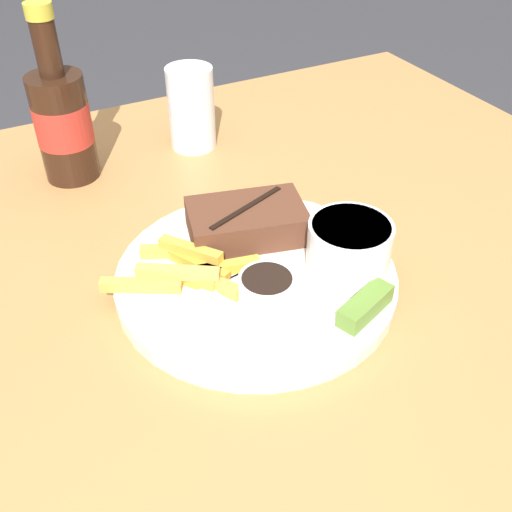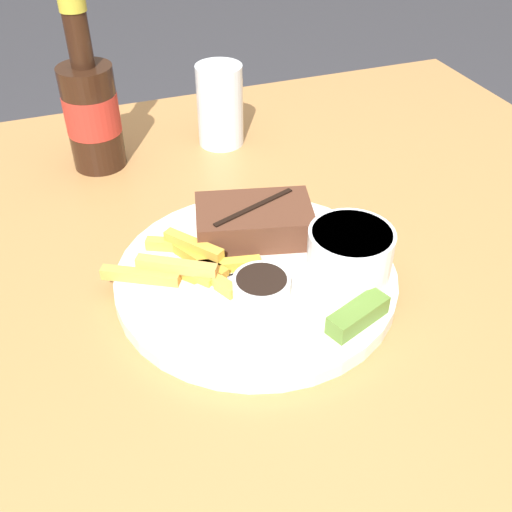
# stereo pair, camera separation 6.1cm
# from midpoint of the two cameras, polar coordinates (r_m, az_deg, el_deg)

# --- Properties ---
(dining_table) EXTENTS (1.11, 1.00, 0.73)m
(dining_table) POSITION_cam_midpoint_polar(r_m,az_deg,el_deg) (0.70, 2.54, -8.15)
(dining_table) COLOR #A87542
(dining_table) RESTS_ON ground_plane
(dinner_plate) EXTENTS (0.29, 0.29, 0.02)m
(dinner_plate) POSITION_cam_midpoint_polar(r_m,az_deg,el_deg) (0.63, 2.78, -2.17)
(dinner_plate) COLOR silver
(dinner_plate) RESTS_ON dining_table
(steak_portion) EXTENTS (0.14, 0.11, 0.04)m
(steak_portion) POSITION_cam_midpoint_polar(r_m,az_deg,el_deg) (0.67, 2.46, 3.25)
(steak_portion) COLOR #512D1E
(steak_portion) RESTS_ON dinner_plate
(fries_pile) EXTENTS (0.16, 0.12, 0.02)m
(fries_pile) POSITION_cam_midpoint_polar(r_m,az_deg,el_deg) (0.62, -3.73, -0.81)
(fries_pile) COLOR gold
(fries_pile) RESTS_ON dinner_plate
(coleslaw_cup) EXTENTS (0.09, 0.09, 0.06)m
(coleslaw_cup) POSITION_cam_midpoint_polar(r_m,az_deg,el_deg) (0.61, 11.79, 0.14)
(coleslaw_cup) COLOR white
(coleslaw_cup) RESTS_ON dinner_plate
(dipping_sauce_cup) EXTENTS (0.06, 0.06, 0.03)m
(dipping_sauce_cup) POSITION_cam_midpoint_polar(r_m,az_deg,el_deg) (0.59, 3.52, -3.12)
(dipping_sauce_cup) COLOR silver
(dipping_sauce_cup) RESTS_ON dinner_plate
(pickle_spear) EXTENTS (0.07, 0.04, 0.02)m
(pickle_spear) POSITION_cam_midpoint_polar(r_m,az_deg,el_deg) (0.58, 12.72, -5.64)
(pickle_spear) COLOR #567A2D
(pickle_spear) RESTS_ON dinner_plate
(fork_utensil) EXTENTS (0.13, 0.03, 0.00)m
(fork_utensil) POSITION_cam_midpoint_polar(r_m,az_deg,el_deg) (0.60, -3.65, -3.62)
(fork_utensil) COLOR #B7B7BC
(fork_utensil) RESTS_ON dinner_plate
(beer_bottle) EXTENTS (0.07, 0.07, 0.23)m
(beer_bottle) POSITION_cam_midpoint_polar(r_m,az_deg,el_deg) (0.83, -13.33, 13.27)
(beer_bottle) COLOR black
(beer_bottle) RESTS_ON dining_table
(drinking_glass) EXTENTS (0.07, 0.07, 0.12)m
(drinking_glass) POSITION_cam_midpoint_polar(r_m,az_deg,el_deg) (0.88, -1.39, 14.09)
(drinking_glass) COLOR silver
(drinking_glass) RESTS_ON dining_table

